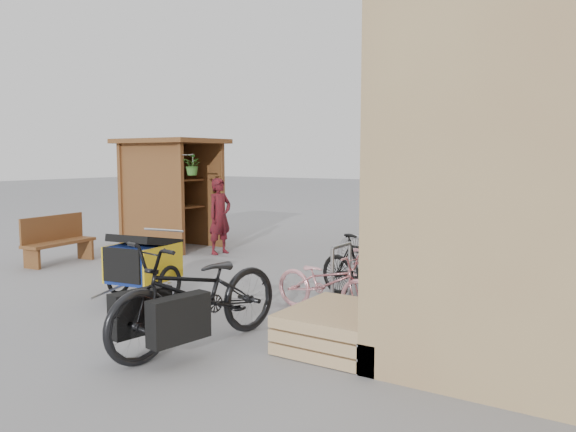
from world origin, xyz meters
The scene contains 17 objects.
ground centered at (0.00, 0.00, 0.00)m, with size 80.00×80.00×0.00m, color gray.
kiosk centered at (-3.28, 2.47, 1.55)m, with size 2.49×1.65×2.40m.
bike_rack centered at (2.30, 2.40, 0.52)m, with size 0.05×5.35×0.86m.
pallet_stack centered at (3.00, -1.40, 0.21)m, with size 1.00×1.20×0.40m.
bench centered at (-3.67, -0.08, 0.46)m, with size 0.60×1.48×0.91m.
shopping_carts centered at (3.00, 6.96, 0.60)m, with size 0.58×1.94×1.03m.
child_trailer centered at (-0.37, -0.99, 0.53)m, with size 1.02×1.66×0.96m.
cargo_bike centered at (1.75, -2.21, 0.57)m, with size 1.13×2.31×1.16m.
person_kiosk centered at (-1.76, 2.41, 0.79)m, with size 0.57×0.38×1.57m, color maroon.
bike_0 centered at (2.24, -0.32, 0.40)m, with size 0.53×1.52×0.80m, color pink.
bike_1 centered at (2.38, 0.52, 0.46)m, with size 0.43×1.53×0.92m, color black.
bike_2 centered at (2.18, 1.62, 0.40)m, with size 0.53×1.52×0.80m, color pink.
bike_3 centered at (2.11, 1.92, 0.55)m, with size 0.52×1.84×1.11m, color #99999D.
bike_4 centered at (2.40, 2.74, 0.49)m, with size 0.65×1.87×0.98m, color silver.
bike_5 centered at (2.32, 3.15, 0.51)m, with size 0.48×1.70×1.02m, color pink.
bike_6 centered at (2.11, 3.91, 0.46)m, with size 0.62×1.77×0.93m, color silver.
bike_7 centered at (2.20, 4.34, 0.51)m, with size 0.48×1.71×1.03m, color pink.
Camera 1 is at (5.65, -6.54, 2.00)m, focal length 35.00 mm.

